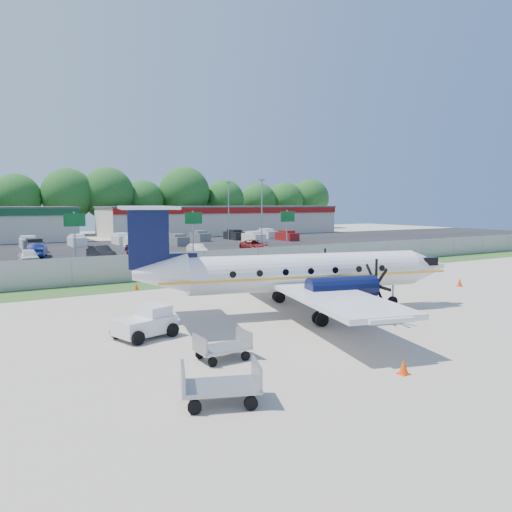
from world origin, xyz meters
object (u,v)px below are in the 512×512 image
aircraft (299,272)px  baggage_cart_far (223,347)px  pushback_tug (147,322)px  baggage_cart_near (220,385)px

aircraft → baggage_cart_far: size_ratio=9.49×
pushback_tug → baggage_cart_far: (1.36, -4.45, -0.17)m
pushback_tug → baggage_cart_near: size_ratio=1.09×
baggage_cart_far → baggage_cart_near: bearing=-117.8°
pushback_tug → baggage_cart_near: pushback_tug is taller
baggage_cart_near → baggage_cart_far: bearing=62.2°
aircraft → pushback_tug: 8.56m
baggage_cart_near → pushback_tug: bearing=86.3°
pushback_tug → baggage_cart_far: 4.66m
baggage_cart_near → baggage_cart_far: (1.88, 3.57, -0.07)m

